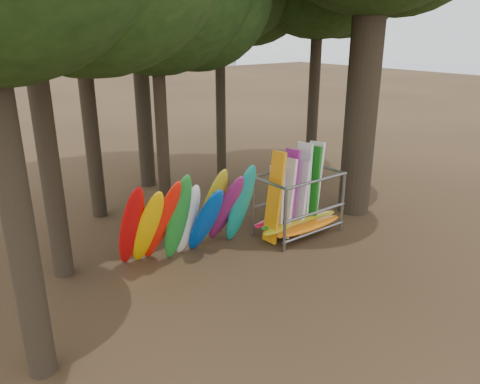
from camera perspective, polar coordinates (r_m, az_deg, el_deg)
ground at (r=14.52m, az=4.38°, el=-6.59°), size 120.00×120.00×0.00m
kayak_row at (r=13.27m, az=-6.13°, el=-3.10°), size 4.20×2.14×2.93m
storage_rack at (r=15.12m, az=7.05°, el=-1.60°), size 3.19×1.54×2.91m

